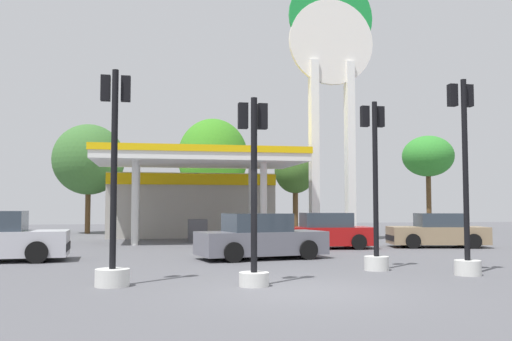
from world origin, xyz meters
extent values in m
plane|color=#56565B|center=(0.00, 0.00, 0.00)|extent=(90.00, 90.00, 0.00)
cube|color=#ADA89E|center=(-0.73, 22.54, 1.77)|extent=(9.11, 6.59, 3.53)
cube|color=#EAB70C|center=(-0.73, 19.20, 3.18)|extent=(9.11, 0.12, 0.60)
cube|color=white|center=(-0.73, 16.09, 3.94)|extent=(9.75, 5.71, 0.35)
cube|color=#EAB70C|center=(-0.73, 16.09, 4.27)|extent=(9.85, 5.81, 0.30)
cylinder|color=silver|center=(-3.65, 14.52, 1.88)|extent=(0.32, 0.32, 3.77)
cylinder|color=silver|center=(2.19, 14.52, 1.88)|extent=(0.32, 0.32, 3.77)
cylinder|color=silver|center=(-3.65, 17.66, 1.88)|extent=(0.32, 0.32, 3.77)
cylinder|color=silver|center=(2.19, 17.66, 1.88)|extent=(0.32, 0.32, 3.77)
cube|color=#4C4C51|center=(-0.73, 16.09, 0.55)|extent=(0.90, 0.60, 1.10)
cube|color=white|center=(4.91, 15.39, 4.48)|extent=(0.40, 0.56, 8.97)
cube|color=white|center=(6.76, 15.39, 4.48)|extent=(0.40, 0.56, 8.97)
cylinder|color=white|center=(5.84, 15.39, 9.94)|extent=(4.33, 0.22, 4.33)
cylinder|color=#198C38|center=(5.84, 15.41, 11.24)|extent=(4.33, 0.22, 4.33)
cube|color=white|center=(5.84, 15.45, 10.59)|extent=(3.98, 0.08, 0.78)
cylinder|color=black|center=(-6.49, 8.73, 0.34)|extent=(0.68, 0.27, 0.67)
cylinder|color=black|center=(-6.37, 6.93, 0.34)|extent=(0.68, 0.27, 0.67)
cube|color=black|center=(-5.64, 7.88, 0.44)|extent=(0.24, 1.76, 0.25)
cylinder|color=black|center=(1.70, 8.22, 0.32)|extent=(0.66, 0.34, 0.63)
cylinder|color=black|center=(2.04, 6.55, 0.32)|extent=(0.66, 0.34, 0.63)
cylinder|color=black|center=(-0.83, 7.71, 0.32)|extent=(0.66, 0.34, 0.63)
cylinder|color=black|center=(-0.49, 6.04, 0.32)|extent=(0.66, 0.34, 0.63)
cube|color=slate|center=(0.60, 7.13, 0.52)|extent=(4.42, 2.54, 0.75)
cube|color=#2D3842|center=(0.46, 7.10, 1.18)|extent=(2.25, 1.91, 0.63)
cube|color=black|center=(2.60, 7.54, 0.42)|extent=(0.45, 1.64, 0.24)
cylinder|color=black|center=(7.57, 10.34, 0.30)|extent=(0.64, 0.33, 0.61)
cylinder|color=black|center=(7.89, 11.94, 0.30)|extent=(0.64, 0.33, 0.61)
cylinder|color=black|center=(9.99, 9.85, 0.30)|extent=(0.64, 0.33, 0.61)
cylinder|color=black|center=(10.31, 11.45, 0.30)|extent=(0.64, 0.33, 0.61)
cube|color=#8C7556|center=(8.94, 10.89, 0.50)|extent=(4.24, 2.43, 0.72)
cube|color=#2D3842|center=(9.08, 10.87, 1.13)|extent=(2.15, 1.83, 0.61)
cube|color=black|center=(7.02, 11.28, 0.40)|extent=(0.43, 1.58, 0.23)
cylinder|color=black|center=(2.65, 10.32, 0.31)|extent=(0.63, 0.25, 0.62)
cylinder|color=black|center=(2.75, 11.98, 0.31)|extent=(0.63, 0.25, 0.62)
cylinder|color=black|center=(5.17, 10.17, 0.31)|extent=(0.63, 0.25, 0.62)
cylinder|color=black|center=(5.27, 11.83, 0.31)|extent=(0.63, 0.25, 0.62)
cube|color=#A51111|center=(3.96, 11.07, 0.51)|extent=(4.16, 1.94, 0.74)
cube|color=#2D3842|center=(4.10, 11.06, 1.15)|extent=(2.02, 1.62, 0.62)
cube|color=black|center=(1.97, 11.19, 0.41)|extent=(0.21, 1.62, 0.23)
cylinder|color=silver|center=(3.01, 3.27, 0.19)|extent=(0.66, 0.66, 0.38)
cylinder|color=black|center=(3.01, 3.27, 2.49)|extent=(0.14, 0.14, 4.22)
cube|color=black|center=(2.79, 3.43, 4.21)|extent=(0.21, 0.20, 0.57)
sphere|color=red|center=(2.79, 3.55, 4.39)|extent=(0.15, 0.15, 0.15)
sphere|color=#D89E0C|center=(2.79, 3.55, 4.21)|extent=(0.15, 0.15, 0.15)
sphere|color=green|center=(2.79, 3.55, 4.03)|extent=(0.15, 0.15, 0.15)
cube|color=black|center=(3.23, 3.43, 4.21)|extent=(0.21, 0.20, 0.57)
sphere|color=red|center=(3.23, 3.55, 4.39)|extent=(0.15, 0.15, 0.15)
sphere|color=#D89E0C|center=(3.23, 3.55, 4.21)|extent=(0.15, 0.15, 0.15)
sphere|color=green|center=(3.23, 3.55, 4.03)|extent=(0.15, 0.15, 0.15)
cylinder|color=silver|center=(4.82, 1.80, 0.19)|extent=(0.65, 0.65, 0.38)
cylinder|color=black|center=(4.82, 1.80, 2.67)|extent=(0.14, 0.14, 4.59)
cube|color=black|center=(4.60, 1.96, 4.58)|extent=(0.21, 0.20, 0.57)
sphere|color=red|center=(4.60, 2.08, 4.76)|extent=(0.15, 0.15, 0.15)
sphere|color=#D89E0C|center=(4.60, 2.08, 4.58)|extent=(0.15, 0.15, 0.15)
sphere|color=green|center=(4.60, 2.08, 4.40)|extent=(0.15, 0.15, 0.15)
cube|color=black|center=(5.04, 1.96, 4.58)|extent=(0.21, 0.20, 0.57)
sphere|color=red|center=(5.04, 2.08, 4.76)|extent=(0.15, 0.15, 0.15)
sphere|color=#D89E0C|center=(5.04, 2.08, 4.58)|extent=(0.15, 0.15, 0.15)
sphere|color=green|center=(5.04, 2.08, 4.40)|extent=(0.15, 0.15, 0.15)
cylinder|color=silver|center=(-3.81, 1.46, 0.19)|extent=(0.74, 0.74, 0.38)
cylinder|color=black|center=(-3.81, 1.46, 2.56)|extent=(0.14, 0.14, 4.37)
cube|color=black|center=(-4.03, 1.62, 4.36)|extent=(0.21, 0.20, 0.57)
sphere|color=red|center=(-4.03, 1.74, 4.54)|extent=(0.15, 0.15, 0.15)
sphere|color=#D89E0C|center=(-4.03, 1.74, 4.36)|extent=(0.15, 0.15, 0.15)
sphere|color=green|center=(-4.03, 1.74, 4.18)|extent=(0.15, 0.15, 0.15)
cube|color=black|center=(-3.59, 1.62, 4.36)|extent=(0.21, 0.20, 0.57)
sphere|color=red|center=(-3.59, 1.74, 4.54)|extent=(0.15, 0.15, 0.15)
sphere|color=#D89E0C|center=(-3.59, 1.74, 4.36)|extent=(0.15, 0.15, 0.15)
sphere|color=green|center=(-3.59, 1.74, 4.18)|extent=(0.15, 0.15, 0.15)
cylinder|color=silver|center=(-0.80, 0.90, 0.15)|extent=(0.65, 0.65, 0.30)
cylinder|color=black|center=(-0.80, 0.90, 2.21)|extent=(0.14, 0.14, 3.82)
cube|color=black|center=(-1.02, 1.06, 3.74)|extent=(0.21, 0.20, 0.57)
sphere|color=red|center=(-1.02, 1.18, 3.92)|extent=(0.15, 0.15, 0.15)
sphere|color=#D89E0C|center=(-1.02, 1.18, 3.74)|extent=(0.15, 0.15, 0.15)
sphere|color=green|center=(-1.02, 1.18, 3.56)|extent=(0.15, 0.15, 0.15)
cube|color=black|center=(-0.58, 1.06, 3.74)|extent=(0.21, 0.20, 0.57)
sphere|color=red|center=(-0.58, 1.18, 3.92)|extent=(0.15, 0.15, 0.15)
sphere|color=#D89E0C|center=(-0.58, 1.18, 3.74)|extent=(0.15, 0.15, 0.15)
sphere|color=green|center=(-0.58, 1.18, 3.56)|extent=(0.15, 0.15, 0.15)
cylinder|color=brown|center=(-6.85, 25.99, 1.51)|extent=(0.33, 0.33, 3.01)
ellipsoid|color=#3A6B31|center=(-6.85, 25.99, 4.71)|extent=(4.51, 4.51, 4.49)
cylinder|color=brown|center=(1.08, 25.88, 1.62)|extent=(0.33, 0.33, 3.25)
ellipsoid|color=#3A8621|center=(1.08, 25.88, 4.98)|extent=(4.63, 4.63, 5.08)
cylinder|color=brown|center=(6.85, 26.41, 1.56)|extent=(0.37, 0.37, 3.12)
ellipsoid|color=#396125|center=(6.85, 26.41, 4.19)|extent=(2.87, 2.87, 3.15)
cylinder|color=brown|center=(16.02, 25.00, 1.94)|extent=(0.34, 0.34, 3.88)
ellipsoid|color=#31852D|center=(16.02, 25.00, 5.21)|extent=(3.54, 3.54, 2.84)
camera|label=1|loc=(-3.05, -11.23, 1.73)|focal=39.65mm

